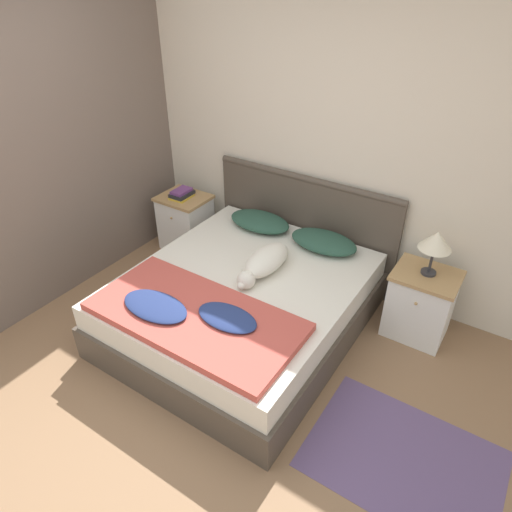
{
  "coord_description": "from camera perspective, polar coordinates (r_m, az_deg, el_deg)",
  "views": [
    {
      "loc": [
        1.63,
        -1.21,
        2.53
      ],
      "look_at": [
        0.01,
        1.27,
        0.58
      ],
      "focal_mm": 32.0,
      "sensor_mm": 36.0,
      "label": 1
    }
  ],
  "objects": [
    {
      "name": "quilt",
      "position": [
        3.11,
        -7.88,
        -7.35
      ],
      "size": [
        1.46,
        0.71,
        0.1
      ],
      "color": "#BC4C42",
      "rests_on": "bed"
    },
    {
      "name": "book_stack",
      "position": [
        4.51,
        -9.28,
        7.67
      ],
      "size": [
        0.18,
        0.23,
        0.08
      ],
      "color": "gold",
      "rests_on": "nightstand_left"
    },
    {
      "name": "ground_plane",
      "position": [
        3.24,
        -13.3,
        -19.19
      ],
      "size": [
        16.0,
        16.0,
        0.0
      ],
      "primitive_type": "plane",
      "color": "#896647"
    },
    {
      "name": "pillow_left",
      "position": [
        4.1,
        0.47,
        4.35
      ],
      "size": [
        0.58,
        0.34,
        0.12
      ],
      "color": "#284C3D",
      "rests_on": "bed"
    },
    {
      "name": "nightstand_left",
      "position": [
        4.67,
        -8.76,
        4.22
      ],
      "size": [
        0.47,
        0.41,
        0.57
      ],
      "color": "white",
      "rests_on": "ground_plane"
    },
    {
      "name": "nightstand_right",
      "position": [
        3.76,
        19.83,
        -5.64
      ],
      "size": [
        0.47,
        0.41,
        0.57
      ],
      "color": "white",
      "rests_on": "ground_plane"
    },
    {
      "name": "table_lamp",
      "position": [
        3.46,
        21.6,
        1.68
      ],
      "size": [
        0.23,
        0.23,
        0.35
      ],
      "color": "#2D2D33",
      "rests_on": "nightstand_right"
    },
    {
      "name": "wall_side_left",
      "position": [
        4.14,
        -21.45,
        13.5
      ],
      "size": [
        0.06,
        3.1,
        2.55
      ],
      "color": "#706056",
      "rests_on": "ground_plane"
    },
    {
      "name": "headboard",
      "position": [
        4.17,
        5.98,
        4.1
      ],
      "size": [
        1.75,
        0.06,
        0.97
      ],
      "color": "#4C4238",
      "rests_on": "ground_plane"
    },
    {
      "name": "dog",
      "position": [
        3.5,
        1.08,
        -0.78
      ],
      "size": [
        0.24,
        0.7,
        0.17
      ],
      "color": "silver",
      "rests_on": "bed"
    },
    {
      "name": "rug",
      "position": [
        3.13,
        17.91,
        -22.98
      ],
      "size": [
        1.11,
        0.82,
        0.0
      ],
      "color": "#604C75",
      "rests_on": "ground_plane"
    },
    {
      "name": "bed",
      "position": [
        3.62,
        -1.68,
        -5.97
      ],
      "size": [
        1.67,
        1.92,
        0.48
      ],
      "color": "#4C4238",
      "rests_on": "ground_plane"
    },
    {
      "name": "pillow_right",
      "position": [
        3.84,
        8.46,
        1.79
      ],
      "size": [
        0.58,
        0.34,
        0.12
      ],
      "color": "#284C3D",
      "rests_on": "bed"
    },
    {
      "name": "wall_back",
      "position": [
        3.92,
        7.01,
        14.47
      ],
      "size": [
        9.0,
        0.06,
        2.55
      ],
      "color": "beige",
      "rests_on": "ground_plane"
    }
  ]
}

